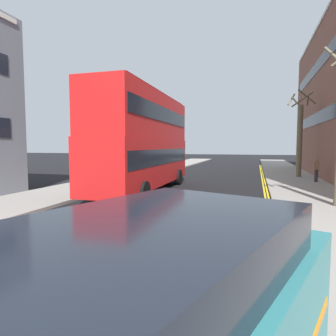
{
  "coord_description": "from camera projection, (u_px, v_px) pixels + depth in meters",
  "views": [
    {
      "loc": [
        3.73,
        0.45,
        2.65
      ],
      "look_at": [
        0.5,
        11.0,
        1.8
      ],
      "focal_mm": 30.76,
      "sensor_mm": 36.0,
      "label": 1
    }
  ],
  "objects": [
    {
      "name": "street_tree_mid",
      "position": [
        300.0,
        136.0,
        23.34
      ],
      "size": [
        2.13,
        2.13,
        6.93
      ],
      "color": "#6B6047",
      "rests_on": "sidewalk_right"
    },
    {
      "name": "sidewalk_right",
      "position": [
        313.0,
        198.0,
        14.21
      ],
      "size": [
        4.0,
        80.0,
        0.14
      ],
      "primitive_type": "cube",
      "color": "gray",
      "rests_on": "ground"
    },
    {
      "name": "sidewalk_left",
      "position": [
        85.0,
        187.0,
        18.01
      ],
      "size": [
        4.0,
        80.0,
        0.14
      ],
      "primitive_type": "cube",
      "color": "gray",
      "rests_on": "ground"
    },
    {
      "name": "pedestrian_far",
      "position": [
        316.0,
        170.0,
        19.97
      ],
      "size": [
        0.34,
        0.22,
        1.62
      ],
      "color": "#2D2D38",
      "rests_on": "sidewalk_right"
    },
    {
      "name": "kerb_line_inner",
      "position": [
        267.0,
        205.0,
        12.97
      ],
      "size": [
        0.1,
        56.0,
        0.01
      ],
      "primitive_type": "cube",
      "color": "yellow",
      "rests_on": "ground"
    },
    {
      "name": "double_decker_bus_away",
      "position": [
        144.0,
        139.0,
        16.57
      ],
      "size": [
        2.96,
        10.85,
        5.64
      ],
      "color": "red",
      "rests_on": "ground"
    },
    {
      "name": "kerb_line_outer",
      "position": [
        270.0,
        205.0,
        12.93
      ],
      "size": [
        0.1,
        56.0,
        0.01
      ],
      "primitive_type": "cube",
      "color": "yellow",
      "rests_on": "ground"
    }
  ]
}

